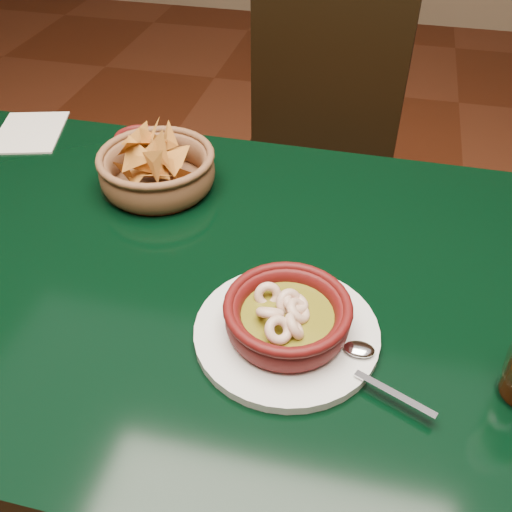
% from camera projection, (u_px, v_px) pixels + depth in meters
% --- Properties ---
extents(ground, '(7.00, 7.00, 0.00)m').
position_uv_depth(ground, '(202.00, 495.00, 1.38)').
color(ground, '#471C0C').
rests_on(ground, ground).
extents(dining_table, '(1.20, 0.80, 0.75)m').
position_uv_depth(dining_table, '(178.00, 307.00, 0.95)').
color(dining_table, black).
rests_on(dining_table, ground).
extents(dining_chair, '(0.47, 0.47, 0.94)m').
position_uv_depth(dining_chair, '(310.00, 165.00, 1.54)').
color(dining_chair, black).
rests_on(dining_chair, ground).
extents(shrimp_plate, '(0.32, 0.25, 0.07)m').
position_uv_depth(shrimp_plate, '(287.00, 320.00, 0.76)').
color(shrimp_plate, silver).
rests_on(shrimp_plate, dining_table).
extents(chip_basket, '(0.24, 0.24, 0.15)m').
position_uv_depth(chip_basket, '(157.00, 169.00, 1.02)').
color(chip_basket, brown).
rests_on(chip_basket, dining_table).
extents(guacamole_ramekin, '(0.12, 0.12, 0.04)m').
position_uv_depth(guacamole_ramekin, '(138.00, 142.00, 1.14)').
color(guacamole_ramekin, '#450B0A').
rests_on(guacamole_ramekin, dining_table).
extents(glass_ashtray, '(0.13, 0.13, 0.03)m').
position_uv_depth(glass_ashtray, '(135.00, 186.00, 1.02)').
color(glass_ashtray, white).
rests_on(glass_ashtray, dining_table).
extents(paper_menu, '(0.17, 0.20, 0.00)m').
position_uv_depth(paper_menu, '(30.00, 132.00, 1.20)').
color(paper_menu, beige).
rests_on(paper_menu, dining_table).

